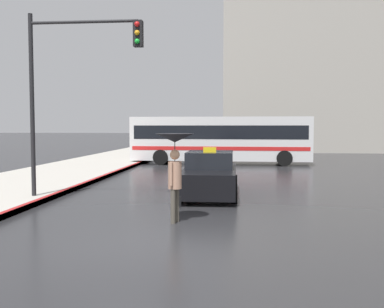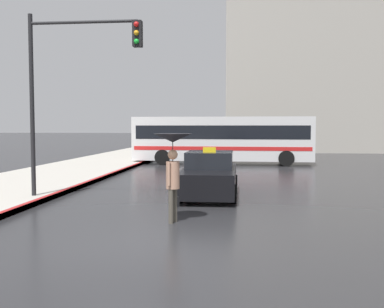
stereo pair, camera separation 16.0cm
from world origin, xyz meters
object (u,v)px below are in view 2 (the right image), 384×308
object	(u,v)px
pedestrian_with_umbrella	(173,154)
traffic_light	(74,72)
city_bus	(222,138)
taxi	(210,176)

from	to	relation	value
pedestrian_with_umbrella	traffic_light	bearing A→B (deg)	70.05
city_bus	taxi	bearing A→B (deg)	1.96
traffic_light	city_bus	bearing A→B (deg)	74.64
taxi	city_bus	xyz separation A→B (m)	(-0.09, 13.35, 0.98)
pedestrian_with_umbrella	city_bus	bearing A→B (deg)	16.30
taxi	city_bus	bearing A→B (deg)	-89.61
city_bus	pedestrian_with_umbrella	xyz separation A→B (m)	(-0.53, -17.78, 0.05)
taxi	pedestrian_with_umbrella	size ratio (longest dim) A/B	1.98
pedestrian_with_umbrella	traffic_light	size ratio (longest dim) A/B	0.37
pedestrian_with_umbrella	traffic_light	world-z (taller)	traffic_light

